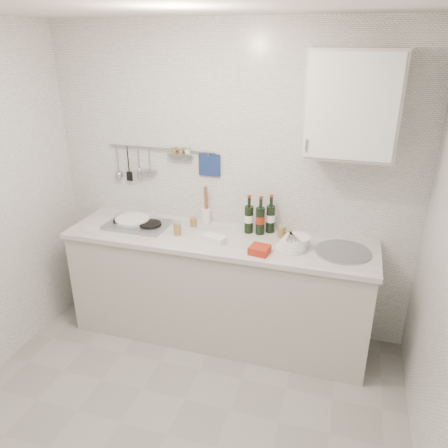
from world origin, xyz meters
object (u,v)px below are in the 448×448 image
wall_cabinet (352,104)px  plate_stack_sink (294,243)px  plate_stack_hob (131,221)px  utensil_crock (206,214)px  wine_bottles (260,215)px

wall_cabinet → plate_stack_sink: bearing=-152.6°
plate_stack_hob → utensil_crock: 0.63m
plate_stack_hob → plate_stack_sink: 1.37m
wall_cabinet → wine_bottles: wall_cabinet is taller
plate_stack_hob → utensil_crock: (0.58, 0.22, 0.05)m
plate_stack_hob → plate_stack_sink: bearing=-2.6°
utensil_crock → wall_cabinet: bearing=-6.9°
plate_stack_hob → utensil_crock: size_ratio=0.96×
wall_cabinet → plate_stack_sink: (-0.30, -0.16, -0.98)m
utensil_crock → plate_stack_hob: bearing=-158.9°
wall_cabinet → wine_bottles: (-0.61, 0.05, -0.87)m
wall_cabinet → plate_stack_sink: wall_cabinet is taller
plate_stack_sink → plate_stack_hob: bearing=177.4°
plate_stack_sink → utensil_crock: bearing=160.0°
wine_bottles → utensil_crock: 0.49m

